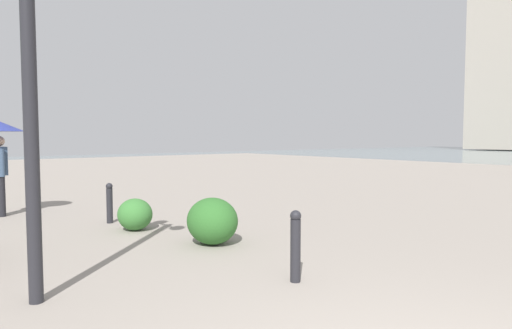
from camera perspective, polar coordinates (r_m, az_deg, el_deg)
The scene contains 5 objects.
lamppost at distance 5.02m, azimuth -27.65°, elevation 16.15°, with size 0.98×0.28×4.25m.
bollard_near at distance 5.16m, azimuth 5.17°, elevation -10.37°, with size 0.13×0.13×0.84m.
bollard_mid at distance 9.05m, azimuth -18.57°, elevation -4.68°, with size 0.13×0.13×0.79m.
shrub_low at distance 8.25m, azimuth -15.51°, elevation -6.29°, with size 0.68×0.61×0.58m.
shrub_round at distance 6.95m, azimuth -5.72°, elevation -7.34°, with size 0.86×0.78×0.73m.
Camera 1 is at (-1.07, 2.40, 1.68)m, focal length 30.66 mm.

